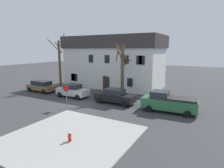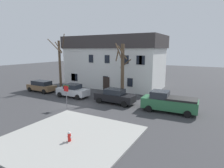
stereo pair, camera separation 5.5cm
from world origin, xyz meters
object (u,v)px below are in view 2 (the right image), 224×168
Objects in this scene: tree_bare_near at (60,63)px; street_sign_pole at (66,92)px; bicycle_leaning at (79,89)px; car_brown_wagon at (41,86)px; car_silver_sedan at (73,91)px; building_main at (114,61)px; fire_hydrant at (69,136)px; car_black_sedan at (115,96)px; tree_bare_mid at (122,69)px; pickup_truck_green at (169,102)px.

tree_bare_near is 3.42× the size of street_sign_pole.
bicycle_leaning is (4.08, -0.34, -3.77)m from tree_bare_near.
car_brown_wagon is 5.61m from bicycle_leaning.
building_main is at bearing 83.52° from car_silver_sedan.
tree_bare_near is 5.19× the size of bicycle_leaning.
fire_hydrant is at bearing -53.21° from bicycle_leaning.
car_brown_wagon is 0.97× the size of car_black_sedan.
street_sign_pole is (8.90, -4.23, 0.90)m from car_brown_wagon.
tree_bare_mid is 10.20× the size of fire_hydrant.
car_black_sedan is at bearing -15.81° from tree_bare_near.
bicycle_leaning is (-9.57, 12.80, -0.11)m from fire_hydrant.
building_main is 20.56m from fire_hydrant.
car_black_sedan is 5.57m from street_sign_pole.
car_brown_wagon reaches higher than fire_hydrant.
building_main is 2.32× the size of tree_bare_mid.
building_main reaches higher than car_silver_sedan.
pickup_truck_green is 10.64m from street_sign_pole.
tree_bare_near reaches higher than car_black_sedan.
pickup_truck_green is at bearing -10.40° from tree_bare_near.
tree_bare_mid reaches higher than fire_hydrant.
tree_bare_near is at bearing 136.10° from fire_hydrant.
pickup_truck_green reaches higher than fire_hydrant.
tree_bare_mid is 1.53× the size of car_brown_wagon.
tree_bare_near is 11.22m from tree_bare_mid.
building_main is at bearing 67.73° from bicycle_leaning.
car_silver_sedan is 4.95m from street_sign_pole.
tree_bare_near is (-6.60, -5.80, -0.11)m from building_main.
tree_bare_mid is 7.87m from bicycle_leaning.
building_main is at bearing 127.32° from tree_bare_mid.
street_sign_pole is at bearing -25.42° from car_brown_wagon.
tree_bare_near is 1.81× the size of car_black_sedan.
car_brown_wagon is 6.21m from car_silver_sedan.
street_sign_pole is (-9.74, -4.23, 0.78)m from pickup_truck_green.
building_main reaches higher than car_brown_wagon.
tree_bare_mid reaches higher than car_black_sedan.
fire_hydrant is at bearing -113.69° from pickup_truck_green.
pickup_truck_green is 3.31× the size of bicycle_leaning.
building_main reaches higher than car_black_sedan.
tree_bare_mid is (11.21, -0.24, -0.42)m from tree_bare_near.
bicycle_leaning is at bearing -4.81° from tree_bare_near.
building_main reaches higher than fire_hydrant.
tree_bare_mid is 7.91m from pickup_truck_green.
car_silver_sedan reaches higher than fire_hydrant.
fire_hydrant is at bearing -79.22° from car_black_sedan.
car_silver_sedan is 12.62m from fire_hydrant.
pickup_truck_green is at bearing 66.31° from fire_hydrant.
bicycle_leaning is at bearing 168.00° from pickup_truck_green.
building_main is 1.89× the size of tree_bare_near.
fire_hydrant is 0.42× the size of bicycle_leaning.
pickup_truck_green is at bearing -38.66° from building_main.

